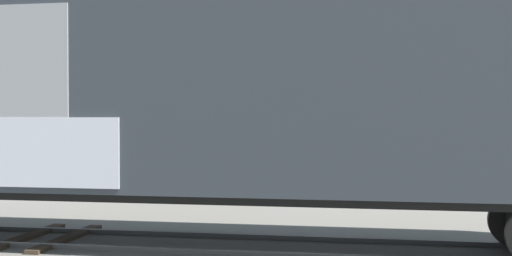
# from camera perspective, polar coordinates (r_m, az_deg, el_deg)

# --- Properties ---
(ground_plane) EXTENTS (260.00, 260.00, 0.00)m
(ground_plane) POSITION_cam_1_polar(r_m,az_deg,el_deg) (11.68, -9.04, -9.90)
(ground_plane) COLOR slate
(track) EXTENTS (59.99, 4.91, 0.08)m
(track) POSITION_cam_1_polar(r_m,az_deg,el_deg) (11.22, -1.70, -10.14)
(track) COLOR #4C4742
(track) RESTS_ON ground_plane
(freight_car) EXTENTS (16.91, 3.64, 4.95)m
(freight_car) POSITION_cam_1_polar(r_m,az_deg,el_deg) (11.13, -4.18, 3.97)
(freight_car) COLOR #33383D
(freight_car) RESTS_ON ground_plane
(flagpole) EXTENTS (1.10, 1.01, 8.57)m
(flagpole) POSITION_cam_1_polar(r_m,az_deg,el_deg) (24.03, -8.85, 8.53)
(flagpole) COLOR silver
(flagpole) RESTS_ON ground_plane
(hillside) EXTENTS (149.93, 39.87, 13.94)m
(hillside) POSITION_cam_1_polar(r_m,az_deg,el_deg) (84.43, 10.36, 2.58)
(hillside) COLOR slate
(hillside) RESTS_ON ground_plane
(parked_car_black) EXTENTS (5.03, 2.59, 1.70)m
(parked_car_black) POSITION_cam_1_polar(r_m,az_deg,el_deg) (18.66, -5.38, -3.15)
(parked_car_black) COLOR black
(parked_car_black) RESTS_ON ground_plane
(parked_car_white) EXTENTS (4.52, 2.22, 1.73)m
(parked_car_white) POSITION_cam_1_polar(r_m,az_deg,el_deg) (17.64, 13.00, -3.44)
(parked_car_white) COLOR silver
(parked_car_white) RESTS_ON ground_plane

